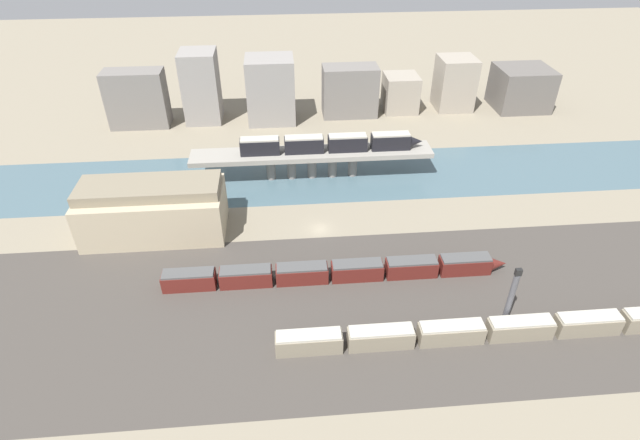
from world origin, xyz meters
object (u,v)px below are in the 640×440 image
Objects in this scene: train_yard_near at (493,330)px; train_on_bridge at (331,143)px; train_yard_mid at (337,272)px; warehouse_building at (154,209)px; signal_tower at (510,299)px.

train_on_bridge is at bearing 110.76° from train_yard_near.
warehouse_building reaches higher than train_yard_mid.
train_yard_near is at bearing -139.59° from signal_tower.
train_yard_near is at bearing -34.85° from train_yard_mid.
train_yard_mid is at bearing -26.85° from warehouse_building.
train_yard_mid is 5.20× the size of signal_tower.
warehouse_building is 71.13m from signal_tower.
signal_tower is at bearing -27.91° from train_yard_mid.
warehouse_building is at bearing -152.23° from train_on_bridge.
signal_tower is at bearing -27.31° from warehouse_building.
train_on_bridge is 60.04m from train_yard_near.
signal_tower is at bearing 40.41° from train_yard_near.
warehouse_building is 2.32× the size of signal_tower.
train_yard_near is (21.12, -55.73, -7.25)m from train_on_bridge.
signal_tower is (24.01, -53.27, -2.94)m from train_on_bridge.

